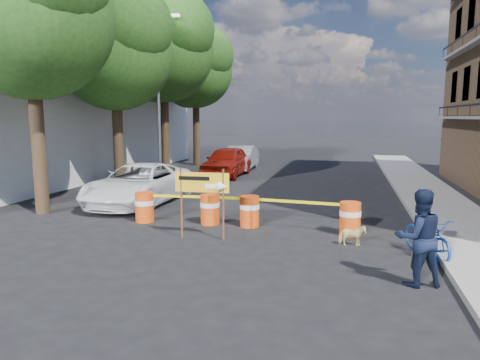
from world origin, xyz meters
The scene contains 19 objects.
ground centered at (0.00, 0.00, 0.00)m, with size 120.00×120.00×0.00m, color black.
sidewalk_east centered at (6.20, 6.00, 0.07)m, with size 2.40×40.00×0.15m, color gray.
white_building centered at (-13.00, 10.00, 3.00)m, with size 8.00×22.00×6.00m, color silver.
tree_near centered at (-6.73, 2.00, 6.36)m, with size 5.46×5.20×9.15m.
tree_mid_a centered at (-6.74, 7.00, 6.01)m, with size 5.25×5.00×8.68m.
tree_mid_b centered at (-6.73, 12.00, 6.71)m, with size 5.67×5.40×9.62m.
tree_far centered at (-6.74, 17.00, 6.22)m, with size 5.04×4.80×8.84m.
streetlamp centered at (-5.93, 9.50, 4.38)m, with size 1.25×0.18×8.00m.
barrel_far_left centered at (-2.98, 1.78, 0.47)m, with size 0.58×0.58×0.90m.
barrel_mid_left centered at (-0.95, 1.98, 0.47)m, with size 0.58×0.58×0.90m.
barrel_mid_right centered at (0.25, 2.00, 0.47)m, with size 0.58×0.58×0.90m.
barrel_far_right centered at (3.09, 1.79, 0.47)m, with size 0.58×0.58×0.90m.
detour_sign centered at (-0.47, 0.46, 1.36)m, with size 1.45×0.28×1.86m.
pedestrian centered at (4.32, -1.51, 0.93)m, with size 0.90×0.70×1.86m, color black.
bicycle centered at (4.80, 0.37, 0.89)m, with size 0.62×0.93×1.78m, color #1542AF.
dog centered at (3.15, 0.74, 0.27)m, with size 0.29×0.64×0.54m, color #E6D384.
suv_white centered at (-4.43, 4.28, 0.73)m, with size 2.43×5.27×1.46m, color white.
sedan_red centered at (-3.35, 12.21, 0.80)m, with size 1.89×4.69×1.60m, color maroon.
sedan_silver centered at (-3.26, 14.94, 0.73)m, with size 1.55×4.46×1.47m, color #AEB0B6.
Camera 1 is at (2.96, -9.88, 3.17)m, focal length 32.00 mm.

